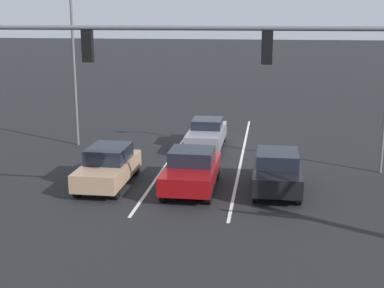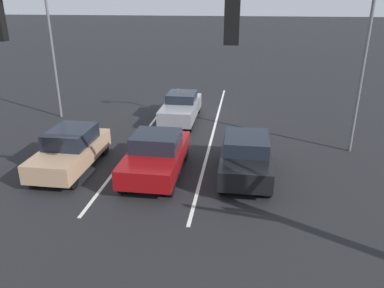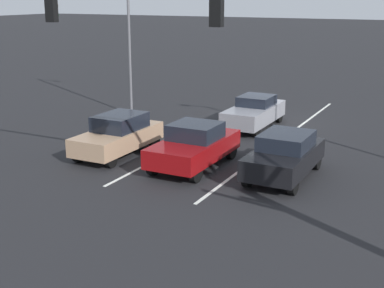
{
  "view_description": "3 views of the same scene",
  "coord_description": "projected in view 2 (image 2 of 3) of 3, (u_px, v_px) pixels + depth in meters",
  "views": [
    {
      "loc": [
        -2.9,
        28.18,
        6.79
      ],
      "look_at": [
        -0.05,
        8.52,
        1.94
      ],
      "focal_mm": 50.0,
      "sensor_mm": 36.0,
      "label": 1
    },
    {
      "loc": [
        -3.13,
        20.76,
        6.33
      ],
      "look_at": [
        -1.48,
        9.17,
        1.71
      ],
      "focal_mm": 35.0,
      "sensor_mm": 36.0,
      "label": 2
    },
    {
      "loc": [
        -8.55,
        25.03,
        6.16
      ],
      "look_at": [
        -0.48,
        9.34,
        1.21
      ],
      "focal_mm": 50.0,
      "sensor_mm": 36.0,
      "label": 3
    }
  ],
  "objects": [
    {
      "name": "ground_plane",
      "position": [
        189.0,
        113.0,
        21.85
      ],
      "size": [
        240.0,
        240.0,
        0.0
      ],
      "primitive_type": "plane",
      "color": "black"
    },
    {
      "name": "street_lamp_right_shoulder",
      "position": [
        52.0,
        22.0,
        19.31
      ],
      "size": [
        2.0,
        0.24,
        8.95
      ],
      "color": "slate",
      "rests_on": "ground_plane"
    },
    {
      "name": "car_tan_rightlane_front",
      "position": [
        71.0,
        150.0,
        14.53
      ],
      "size": [
        1.74,
        4.2,
        1.59
      ],
      "color": "tan",
      "rests_on": "ground_plane"
    },
    {
      "name": "lane_stripe_left_divider",
      "position": [
        214.0,
        130.0,
        19.09
      ],
      "size": [
        0.12,
        17.51,
        0.01
      ],
      "primitive_type": "cube",
      "color": "silver",
      "rests_on": "ground_plane"
    },
    {
      "name": "car_gray_midlane_second",
      "position": [
        181.0,
        107.0,
        20.24
      ],
      "size": [
        1.71,
        4.37,
        1.51
      ],
      "color": "gray",
      "rests_on": "ground_plane"
    },
    {
      "name": "traffic_signal_gantry",
      "position": [
        8.0,
        54.0,
        8.8
      ],
      "size": [
        12.41,
        0.37,
        6.8
      ],
      "color": "slate",
      "rests_on": "ground_plane"
    },
    {
      "name": "lane_stripe_center_divider",
      "position": [
        149.0,
        127.0,
        19.54
      ],
      "size": [
        0.12,
        17.51,
        0.01
      ],
      "primitive_type": "cube",
      "color": "silver",
      "rests_on": "ground_plane"
    },
    {
      "name": "car_black_leftlane_front",
      "position": [
        246.0,
        156.0,
        13.89
      ],
      "size": [
        1.81,
        4.08,
        1.57
      ],
      "color": "black",
      "rests_on": "ground_plane"
    },
    {
      "name": "street_lamp_left_shoulder",
      "position": [
        362.0,
        40.0,
        14.78
      ],
      "size": [
        1.93,
        0.24,
        8.28
      ],
      "color": "slate",
      "rests_on": "ground_plane"
    },
    {
      "name": "car_maroon_midlane_front",
      "position": [
        156.0,
        155.0,
        14.03
      ],
      "size": [
        1.93,
        4.26,
        1.62
      ],
      "color": "maroon",
      "rests_on": "ground_plane"
    }
  ]
}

